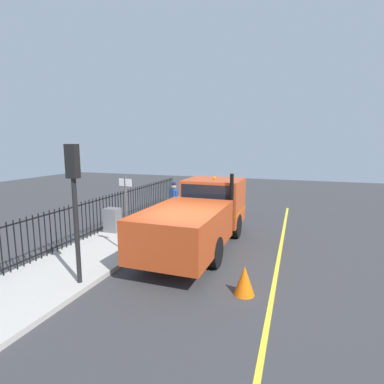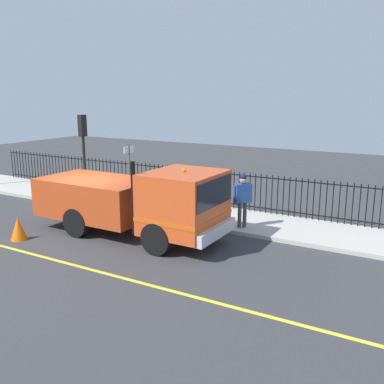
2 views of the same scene
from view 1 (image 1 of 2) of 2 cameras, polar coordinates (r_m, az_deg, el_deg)
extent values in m
plane|color=#38383A|center=(9.52, -1.04, -14.15)|extent=(49.39, 49.39, 0.00)
cube|color=#B7B2A8|center=(11.00, -17.65, -10.94)|extent=(2.74, 22.45, 0.14)
cube|color=yellow|center=(9.03, 15.31, -15.82)|extent=(0.12, 20.21, 0.01)
cube|color=#D84C1E|center=(12.69, 4.15, -1.66)|extent=(2.29, 2.08, 1.82)
cube|color=black|center=(12.63, 4.18, 0.13)|extent=(2.11, 2.12, 0.80)
cube|color=#B8411A|center=(9.55, -1.56, -6.95)|extent=(2.31, 3.88, 1.28)
cube|color=silver|center=(13.90, 5.36, -3.93)|extent=(2.16, 0.22, 0.36)
cube|color=#DB5914|center=(12.78, 4.13, -3.42)|extent=(2.32, 2.10, 0.12)
cylinder|color=black|center=(12.92, -0.63, -5.59)|extent=(0.31, 0.96, 0.96)
cylinder|color=black|center=(12.38, 8.28, -6.34)|extent=(0.31, 0.96, 0.96)
cylinder|color=black|center=(10.14, -6.98, -9.83)|extent=(0.31, 0.96, 0.96)
cylinder|color=black|center=(9.44, 4.32, -11.24)|extent=(0.31, 0.96, 0.96)
sphere|color=orange|center=(12.55, 4.21, 2.65)|extent=(0.12, 0.12, 0.12)
cylinder|color=black|center=(11.35, 7.42, -2.07)|extent=(0.14, 0.14, 2.19)
cube|color=#264C99|center=(14.31, -3.41, -0.68)|extent=(0.53, 0.53, 0.65)
sphere|color=tan|center=(14.24, -3.43, 1.08)|extent=(0.24, 0.24, 0.24)
sphere|color=#14193F|center=(14.23, -3.43, 1.41)|extent=(0.23, 0.23, 0.23)
cylinder|color=#3F3F47|center=(14.54, -3.52, -3.56)|extent=(0.13, 0.13, 0.87)
cylinder|color=#3F3F47|center=(14.37, -3.24, -3.71)|extent=(0.13, 0.13, 0.87)
cylinder|color=#264C99|center=(14.58, -3.84, -0.63)|extent=(0.09, 0.09, 0.61)
cylinder|color=#264C99|center=(14.05, -2.96, -0.99)|extent=(0.09, 0.09, 0.61)
cylinder|color=black|center=(19.49, -3.75, 0.60)|extent=(0.04, 0.04, 1.48)
cylinder|color=black|center=(19.29, -4.01, 0.51)|extent=(0.04, 0.04, 1.48)
cylinder|color=black|center=(19.09, -4.27, 0.41)|extent=(0.04, 0.04, 1.48)
cylinder|color=black|center=(18.89, -4.54, 0.32)|extent=(0.04, 0.04, 1.48)
cylinder|color=black|center=(18.69, -4.82, 0.22)|extent=(0.04, 0.04, 1.48)
cylinder|color=black|center=(18.49, -5.10, 0.12)|extent=(0.04, 0.04, 1.48)
cylinder|color=black|center=(18.29, -5.38, 0.02)|extent=(0.04, 0.04, 1.48)
cylinder|color=black|center=(18.09, -5.67, -0.09)|extent=(0.04, 0.04, 1.48)
cylinder|color=black|center=(17.89, -5.97, -0.20)|extent=(0.04, 0.04, 1.48)
cylinder|color=black|center=(17.70, -6.28, -0.31)|extent=(0.04, 0.04, 1.48)
cylinder|color=black|center=(17.50, -6.59, -0.42)|extent=(0.04, 0.04, 1.48)
cylinder|color=black|center=(17.30, -6.91, -0.53)|extent=(0.04, 0.04, 1.48)
cylinder|color=black|center=(17.11, -7.24, -0.65)|extent=(0.04, 0.04, 1.48)
cylinder|color=black|center=(16.91, -7.57, -0.77)|extent=(0.04, 0.04, 1.48)
cylinder|color=black|center=(16.72, -7.91, -0.90)|extent=(0.04, 0.04, 1.48)
cylinder|color=black|center=(16.52, -8.26, -1.02)|extent=(0.04, 0.04, 1.48)
cylinder|color=black|center=(16.33, -8.62, -1.15)|extent=(0.04, 0.04, 1.48)
cylinder|color=black|center=(16.14, -8.99, -1.28)|extent=(0.04, 0.04, 1.48)
cylinder|color=black|center=(15.94, -9.36, -1.42)|extent=(0.04, 0.04, 1.48)
cylinder|color=black|center=(15.75, -9.75, -1.56)|extent=(0.04, 0.04, 1.48)
cylinder|color=black|center=(15.56, -10.14, -1.70)|extent=(0.04, 0.04, 1.48)
cylinder|color=black|center=(15.37, -10.55, -1.84)|extent=(0.04, 0.04, 1.48)
cylinder|color=black|center=(15.19, -10.96, -1.99)|extent=(0.04, 0.04, 1.48)
cylinder|color=black|center=(15.00, -11.39, -2.14)|extent=(0.04, 0.04, 1.48)
cylinder|color=black|center=(14.81, -11.82, -2.30)|extent=(0.04, 0.04, 1.48)
cylinder|color=black|center=(14.63, -12.27, -2.46)|extent=(0.04, 0.04, 1.48)
cylinder|color=black|center=(14.44, -12.73, -2.62)|extent=(0.04, 0.04, 1.48)
cylinder|color=black|center=(14.26, -13.20, -2.79)|extent=(0.04, 0.04, 1.48)
cylinder|color=black|center=(14.08, -13.68, -2.96)|extent=(0.04, 0.04, 1.48)
cylinder|color=black|center=(13.90, -14.18, -3.14)|extent=(0.04, 0.04, 1.48)
cylinder|color=black|center=(13.72, -14.69, -3.32)|extent=(0.04, 0.04, 1.48)
cylinder|color=black|center=(13.54, -15.21, -3.50)|extent=(0.04, 0.04, 1.48)
cylinder|color=black|center=(13.36, -15.75, -3.69)|extent=(0.04, 0.04, 1.48)
cylinder|color=black|center=(13.18, -16.30, -3.89)|extent=(0.04, 0.04, 1.48)
cylinder|color=black|center=(13.01, -16.87, -4.08)|extent=(0.04, 0.04, 1.48)
cylinder|color=black|center=(12.84, -17.45, -4.29)|extent=(0.04, 0.04, 1.48)
cylinder|color=black|center=(12.66, -18.05, -4.50)|extent=(0.04, 0.04, 1.48)
cylinder|color=black|center=(12.49, -18.66, -4.71)|extent=(0.04, 0.04, 1.48)
cylinder|color=black|center=(12.33, -19.29, -4.93)|extent=(0.04, 0.04, 1.48)
cylinder|color=black|center=(12.16, -19.94, -5.16)|extent=(0.04, 0.04, 1.48)
cylinder|color=black|center=(12.00, -20.61, -5.39)|extent=(0.04, 0.04, 1.48)
cylinder|color=black|center=(11.83, -21.30, -5.62)|extent=(0.04, 0.04, 1.48)
cylinder|color=black|center=(11.67, -22.01, -5.87)|extent=(0.04, 0.04, 1.48)
cylinder|color=black|center=(11.51, -22.74, -6.11)|extent=(0.04, 0.04, 1.48)
cylinder|color=black|center=(11.36, -23.48, -6.37)|extent=(0.04, 0.04, 1.48)
cylinder|color=black|center=(11.20, -24.25, -6.63)|extent=(0.04, 0.04, 1.48)
cylinder|color=black|center=(11.05, -25.05, -6.89)|extent=(0.04, 0.04, 1.48)
cylinder|color=black|center=(10.90, -25.86, -7.16)|extent=(0.04, 0.04, 1.48)
cylinder|color=black|center=(10.75, -26.70, -7.44)|extent=(0.04, 0.04, 1.48)
cylinder|color=black|center=(10.61, -27.56, -7.73)|extent=(0.04, 0.04, 1.48)
cylinder|color=black|center=(10.46, -28.45, -8.02)|extent=(0.04, 0.04, 1.48)
cylinder|color=black|center=(10.32, -29.37, -8.31)|extent=(0.04, 0.04, 1.48)
cylinder|color=black|center=(10.19, -30.31, -8.61)|extent=(0.04, 0.04, 1.48)
cylinder|color=black|center=(10.05, -31.27, -8.92)|extent=(0.04, 0.04, 1.48)
cylinder|color=black|center=(9.92, -32.27, -9.23)|extent=(0.04, 0.04, 1.48)
cube|color=black|center=(11.37, -22.93, -3.09)|extent=(0.04, 19.08, 0.04)
cube|color=black|center=(11.67, -22.56, -8.78)|extent=(0.04, 19.08, 0.04)
cylinder|color=black|center=(8.29, -21.04, -4.16)|extent=(0.12, 0.12, 3.61)
cube|color=black|center=(8.10, -21.60, 5.41)|extent=(0.30, 0.21, 0.85)
sphere|color=red|center=(8.09, -21.70, 7.21)|extent=(0.16, 0.16, 0.16)
sphere|color=yellow|center=(8.10, -21.60, 5.41)|extent=(0.16, 0.16, 0.16)
sphere|color=green|center=(8.12, -21.49, 3.61)|extent=(0.16, 0.16, 0.16)
cube|color=slate|center=(13.02, -14.75, -5.10)|extent=(0.60, 0.49, 0.98)
cone|color=orange|center=(8.00, 9.84, -16.09)|extent=(0.52, 0.52, 0.75)
cylinder|color=#4C4C4C|center=(10.21, -12.26, -4.30)|extent=(0.06, 0.06, 2.58)
cube|color=white|center=(10.02, -12.47, 1.78)|extent=(0.50, 0.11, 0.24)
camera|label=2|loc=(19.84, 41.81, 9.13)|focal=39.89mm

